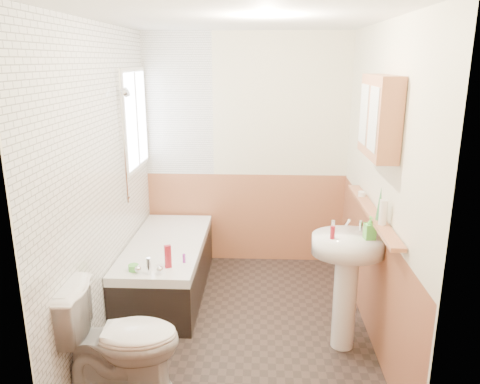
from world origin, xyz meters
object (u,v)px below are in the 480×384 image
object	(u,v)px
toilet	(120,340)
pine_shelf	(372,212)
bathtub	(167,266)
sink	(347,269)
medicine_cabinet	(379,117)

from	to	relation	value
toilet	pine_shelf	distance (m)	2.08
bathtub	pine_shelf	xyz separation A→B (m)	(1.77, -0.64, 0.79)
bathtub	toilet	size ratio (longest dim) A/B	1.96
bathtub	sink	world-z (taller)	sink
pine_shelf	medicine_cabinet	bearing A→B (deg)	-104.49
sink	medicine_cabinet	distance (m)	1.17
toilet	medicine_cabinet	world-z (taller)	medicine_cabinet
sink	pine_shelf	world-z (taller)	pine_shelf
toilet	medicine_cabinet	distance (m)	2.38
bathtub	toilet	world-z (taller)	toilet
toilet	sink	distance (m)	1.74
bathtub	medicine_cabinet	xyz separation A→B (m)	(1.74, -0.75, 1.55)
bathtub	pine_shelf	size ratio (longest dim) A/B	1.05
toilet	sink	xyz separation A→B (m)	(1.60, 0.61, 0.27)
toilet	bathtub	bearing A→B (deg)	-4.52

